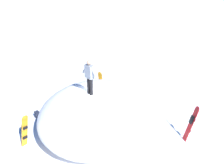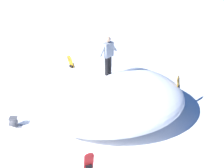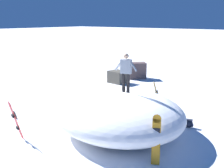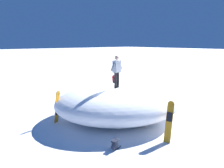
{
  "view_description": "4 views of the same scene",
  "coord_description": "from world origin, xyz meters",
  "px_view_note": "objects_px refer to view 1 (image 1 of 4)",
  "views": [
    {
      "loc": [
        4.07,
        9.3,
        6.78
      ],
      "look_at": [
        -0.41,
        0.63,
        2.4
      ],
      "focal_mm": 40.33,
      "sensor_mm": 36.0,
      "label": 1
    },
    {
      "loc": [
        -8.84,
        5.65,
        7.03
      ],
      "look_at": [
        -0.23,
        0.03,
        1.57
      ],
      "focal_mm": 46.91,
      "sensor_mm": 36.0,
      "label": 2
    },
    {
      "loc": [
        -9.37,
        -7.12,
        4.75
      ],
      "look_at": [
        -0.11,
        0.28,
        2.1
      ],
      "focal_mm": 47.22,
      "sensor_mm": 36.0,
      "label": 3
    },
    {
      "loc": [
        7.65,
        -6.67,
        4.0
      ],
      "look_at": [
        -0.5,
        0.23,
        1.76
      ],
      "focal_mm": 32.16,
      "sensor_mm": 36.0,
      "label": 4
    }
  ],
  "objects_px": {
    "snowboarder_standing": "(90,75)",
    "snowboard_tertiary_upright": "(101,85)",
    "snowboard_primary_upright": "(25,131)",
    "snowboard_secondary_upright": "(191,123)",
    "backpack_far": "(37,115)"
  },
  "relations": [
    {
      "from": "snowboarder_standing",
      "to": "snowboard_primary_upright",
      "type": "distance_m",
      "value": 3.52
    },
    {
      "from": "snowboard_primary_upright",
      "to": "snowboard_tertiary_upright",
      "type": "xyz_separation_m",
      "value": [
        -4.68,
        -2.66,
        0.02
      ]
    },
    {
      "from": "snowboarder_standing",
      "to": "snowboard_tertiary_upright",
      "type": "height_order",
      "value": "snowboarder_standing"
    },
    {
      "from": "snowboard_primary_upright",
      "to": "snowboard_secondary_upright",
      "type": "distance_m",
      "value": 6.99
    },
    {
      "from": "snowboarder_standing",
      "to": "snowboard_tertiary_upright",
      "type": "distance_m",
      "value": 3.48
    },
    {
      "from": "snowboard_primary_upright",
      "to": "snowboard_secondary_upright",
      "type": "height_order",
      "value": "snowboard_primary_upright"
    },
    {
      "from": "snowboard_primary_upright",
      "to": "snowboard_tertiary_upright",
      "type": "distance_m",
      "value": 5.38
    },
    {
      "from": "snowboarder_standing",
      "to": "snowboard_tertiary_upright",
      "type": "relative_size",
      "value": 0.96
    },
    {
      "from": "snowboard_primary_upright",
      "to": "snowboard_secondary_upright",
      "type": "xyz_separation_m",
      "value": [
        -6.45,
        2.68,
        -0.01
      ]
    },
    {
      "from": "snowboard_primary_upright",
      "to": "snowboard_secondary_upright",
      "type": "relative_size",
      "value": 1.01
    },
    {
      "from": "snowboard_secondary_upright",
      "to": "snowboard_tertiary_upright",
      "type": "relative_size",
      "value": 0.97
    },
    {
      "from": "backpack_far",
      "to": "snowboarder_standing",
      "type": "bearing_deg",
      "value": 137.3
    },
    {
      "from": "snowboard_secondary_upright",
      "to": "backpack_far",
      "type": "distance_m",
      "value": 7.4
    },
    {
      "from": "snowboard_tertiary_upright",
      "to": "backpack_far",
      "type": "bearing_deg",
      "value": 7.56
    },
    {
      "from": "snowboard_tertiary_upright",
      "to": "snowboard_secondary_upright",
      "type": "bearing_deg",
      "value": 108.33
    }
  ]
}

